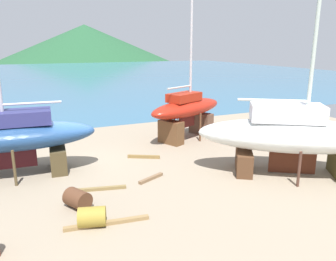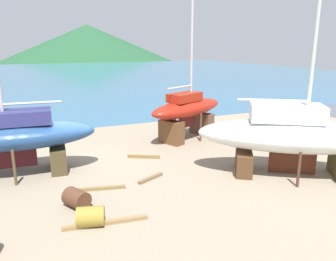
{
  "view_description": "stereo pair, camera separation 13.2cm",
  "coord_description": "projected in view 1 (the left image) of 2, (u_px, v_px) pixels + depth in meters",
  "views": [
    {
      "loc": [
        -2.27,
        -15.77,
        5.74
      ],
      "look_at": [
        4.32,
        -1.0,
        1.55
      ],
      "focal_mm": 35.3,
      "sensor_mm": 36.0,
      "label": 1
    },
    {
      "loc": [
        -2.15,
        -15.82,
        5.74
      ],
      "look_at": [
        4.32,
        -1.0,
        1.55
      ],
      "focal_mm": 35.3,
      "sensor_mm": 36.0,
      "label": 2
    }
  ],
  "objects": [
    {
      "name": "ground_plane",
      "position": [
        93.0,
        189.0,
        13.54
      ],
      "size": [
        41.7,
        41.7,
        0.0
      ],
      "primitive_type": "plane",
      "color": "gray"
    },
    {
      "name": "sea_water",
      "position": [
        33.0,
        76.0,
        63.12
      ],
      "size": [
        129.68,
        91.3,
        0.01
      ],
      "primitive_type": "cube",
      "color": "#35688B",
      "rests_on": "ground"
    },
    {
      "name": "headland_hill",
      "position": [
        86.0,
        58.0,
        151.89
      ],
      "size": [
        141.12,
        141.12,
        29.64
      ],
      "primitive_type": "cone",
      "color": "#235231",
      "rests_on": "ground"
    },
    {
      "name": "sailboat_far_slipway",
      "position": [
        15.0,
        137.0,
        14.67
      ],
      "size": [
        7.22,
        2.88,
        10.52
      ],
      "rotation": [
        0.0,
        0.0,
        3.07
      ],
      "color": "brown",
      "rests_on": "ground"
    },
    {
      "name": "sailboat_small_center",
      "position": [
        187.0,
        110.0,
        20.55
      ],
      "size": [
        6.37,
        4.27,
        10.54
      ],
      "rotation": [
        0.0,
        0.0,
        0.43
      ],
      "color": "brown",
      "rests_on": "ground"
    },
    {
      "name": "sailboat_large_starboard",
      "position": [
        294.0,
        135.0,
        14.71
      ],
      "size": [
        8.56,
        6.81,
        12.19
      ],
      "rotation": [
        0.0,
        0.0,
        -0.58
      ],
      "color": "#473D1C",
      "rests_on": "ground"
    },
    {
      "name": "barrel_by_slipway",
      "position": [
        92.0,
        217.0,
        10.72
      ],
      "size": [
        1.03,
        0.88,
        0.66
      ],
      "primitive_type": "cylinder",
      "rotation": [
        1.57,
        0.0,
        4.43
      ],
      "color": "olive",
      "rests_on": "ground"
    },
    {
      "name": "barrel_tipped_center",
      "position": [
        286.0,
        131.0,
        21.07
      ],
      "size": [
        0.67,
        0.67,
        0.82
      ],
      "primitive_type": "cylinder",
      "rotation": [
        0.0,
        0.0,
        1.28
      ],
      "color": "brown",
      "rests_on": "ground"
    },
    {
      "name": "barrel_tipped_left",
      "position": [
        78.0,
        199.0,
        11.96
      ],
      "size": [
        1.02,
        1.11,
        0.68
      ],
      "primitive_type": "cylinder",
      "rotation": [
        1.57,
        0.0,
        3.63
      ],
      "color": "#563320",
      "rests_on": "ground"
    },
    {
      "name": "timber_plank_far",
      "position": [
        107.0,
        223.0,
        10.86
      ],
      "size": [
        2.79,
        0.51,
        0.13
      ],
      "primitive_type": "cube",
      "rotation": [
        0.0,
        0.0,
        3.02
      ],
      "color": "olive",
      "rests_on": "ground"
    },
    {
      "name": "timber_short_skew",
      "position": [
        96.0,
        189.0,
        13.43
      ],
      "size": [
        2.39,
        0.69,
        0.13
      ],
      "primitive_type": "cube",
      "rotation": [
        0.0,
        0.0,
        2.92
      ],
      "color": "olive",
      "rests_on": "ground"
    },
    {
      "name": "timber_plank_near",
      "position": [
        151.0,
        178.0,
        14.51
      ],
      "size": [
        1.33,
        0.73,
        0.13
      ],
      "primitive_type": "cube",
      "rotation": [
        0.0,
        0.0,
        0.43
      ],
      "color": "brown",
      "rests_on": "ground"
    },
    {
      "name": "timber_long_aft",
      "position": [
        144.0,
        157.0,
        17.26
      ],
      "size": [
        1.55,
        0.92,
        0.17
      ],
      "primitive_type": "cube",
      "rotation": [
        0.0,
        0.0,
        2.64
      ],
      "color": "olive",
      "rests_on": "ground"
    }
  ]
}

